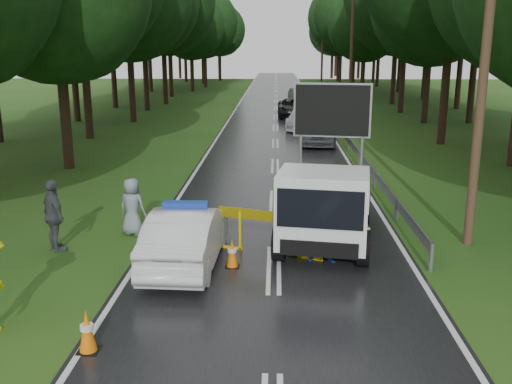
{
  "coord_description": "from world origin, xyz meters",
  "views": [
    {
      "loc": [
        0.02,
        -12.7,
        5.18
      ],
      "look_at": [
        -0.51,
        2.35,
        1.3
      ],
      "focal_mm": 40.0,
      "sensor_mm": 36.0,
      "label": 1
    }
  ],
  "objects_px": {
    "work_truck": "(326,203)",
    "barrier": "(270,222)",
    "civilian": "(326,228)",
    "queue_car_fourth": "(302,98)",
    "queue_car_first": "(318,129)",
    "officer": "(299,211)",
    "queue_car_third": "(293,108)",
    "police_sedan": "(187,236)",
    "queue_car_second": "(305,116)"
  },
  "relations": [
    {
      "from": "police_sedan",
      "to": "civilian",
      "type": "bearing_deg",
      "value": -174.03
    },
    {
      "from": "police_sedan",
      "to": "officer",
      "type": "distance_m",
      "value": 3.26
    },
    {
      "from": "work_truck",
      "to": "civilian",
      "type": "distance_m",
      "value": 1.43
    },
    {
      "from": "officer",
      "to": "queue_car_first",
      "type": "relative_size",
      "value": 0.38
    },
    {
      "from": "officer",
      "to": "civilian",
      "type": "xyz_separation_m",
      "value": [
        0.61,
        -1.5,
        0.02
      ]
    },
    {
      "from": "queue_car_fourth",
      "to": "police_sedan",
      "type": "bearing_deg",
      "value": -104.54
    },
    {
      "from": "barrier",
      "to": "police_sedan",
      "type": "bearing_deg",
      "value": -141.28
    },
    {
      "from": "barrier",
      "to": "queue_car_fourth",
      "type": "bearing_deg",
      "value": 104.87
    },
    {
      "from": "police_sedan",
      "to": "queue_car_fourth",
      "type": "distance_m",
      "value": 37.06
    },
    {
      "from": "queue_car_third",
      "to": "barrier",
      "type": "bearing_deg",
      "value": -93.68
    },
    {
      "from": "barrier",
      "to": "queue_car_second",
      "type": "distance_m",
      "value": 23.06
    },
    {
      "from": "work_truck",
      "to": "officer",
      "type": "distance_m",
      "value": 0.77
    },
    {
      "from": "queue_car_first",
      "to": "queue_car_fourth",
      "type": "distance_m",
      "value": 19.1
    },
    {
      "from": "police_sedan",
      "to": "queue_car_first",
      "type": "distance_m",
      "value": 18.25
    },
    {
      "from": "queue_car_first",
      "to": "civilian",
      "type": "bearing_deg",
      "value": -90.01
    },
    {
      "from": "police_sedan",
      "to": "queue_car_second",
      "type": "relative_size",
      "value": 0.83
    },
    {
      "from": "civilian",
      "to": "queue_car_fourth",
      "type": "relative_size",
      "value": 0.37
    },
    {
      "from": "officer",
      "to": "queue_car_first",
      "type": "bearing_deg",
      "value": -94.66
    },
    {
      "from": "officer",
      "to": "queue_car_fourth",
      "type": "relative_size",
      "value": 0.36
    },
    {
      "from": "civilian",
      "to": "queue_car_first",
      "type": "distance_m",
      "value": 17.5
    },
    {
      "from": "work_truck",
      "to": "queue_car_first",
      "type": "bearing_deg",
      "value": 95.61
    },
    {
      "from": "officer",
      "to": "civilian",
      "type": "height_order",
      "value": "civilian"
    },
    {
      "from": "queue_car_second",
      "to": "queue_car_fourth",
      "type": "distance_m",
      "value": 13.11
    },
    {
      "from": "officer",
      "to": "queue_car_third",
      "type": "distance_m",
      "value": 27.98
    },
    {
      "from": "work_truck",
      "to": "officer",
      "type": "relative_size",
      "value": 3.09
    },
    {
      "from": "barrier",
      "to": "queue_car_first",
      "type": "bearing_deg",
      "value": 100.49
    },
    {
      "from": "police_sedan",
      "to": "work_truck",
      "type": "bearing_deg",
      "value": -152.72
    },
    {
      "from": "work_truck",
      "to": "officer",
      "type": "height_order",
      "value": "work_truck"
    },
    {
      "from": "barrier",
      "to": "civilian",
      "type": "relative_size",
      "value": 1.48
    },
    {
      "from": "officer",
      "to": "queue_car_first",
      "type": "height_order",
      "value": "officer"
    },
    {
      "from": "officer",
      "to": "queue_car_second",
      "type": "xyz_separation_m",
      "value": [
        1.26,
        21.97,
        -0.11
      ]
    },
    {
      "from": "queue_car_third",
      "to": "queue_car_fourth",
      "type": "bearing_deg",
      "value": 81.85
    },
    {
      "from": "barrier",
      "to": "officer",
      "type": "relative_size",
      "value": 1.5
    },
    {
      "from": "queue_car_first",
      "to": "queue_car_third",
      "type": "xyz_separation_m",
      "value": [
        -0.98,
        12.0,
        -0.1
      ]
    },
    {
      "from": "work_truck",
      "to": "queue_car_fourth",
      "type": "bearing_deg",
      "value": 97.52
    },
    {
      "from": "work_truck",
      "to": "barrier",
      "type": "relative_size",
      "value": 2.06
    },
    {
      "from": "police_sedan",
      "to": "queue_car_second",
      "type": "height_order",
      "value": "police_sedan"
    },
    {
      "from": "queue_car_third",
      "to": "work_truck",
      "type": "bearing_deg",
      "value": -90.74
    },
    {
      "from": "queue_car_first",
      "to": "queue_car_second",
      "type": "relative_size",
      "value": 0.87
    },
    {
      "from": "barrier",
      "to": "queue_car_third",
      "type": "height_order",
      "value": "queue_car_third"
    },
    {
      "from": "officer",
      "to": "queue_car_third",
      "type": "height_order",
      "value": "officer"
    },
    {
      "from": "queue_car_second",
      "to": "queue_car_third",
      "type": "distance_m",
      "value": 6.03
    },
    {
      "from": "police_sedan",
      "to": "queue_car_third",
      "type": "xyz_separation_m",
      "value": [
        3.43,
        29.71,
        -0.03
      ]
    },
    {
      "from": "work_truck",
      "to": "queue_car_third",
      "type": "bearing_deg",
      "value": 99.03
    },
    {
      "from": "barrier",
      "to": "queue_car_first",
      "type": "height_order",
      "value": "queue_car_first"
    },
    {
      "from": "officer",
      "to": "queue_car_first",
      "type": "xyz_separation_m",
      "value": [
        1.65,
        15.97,
        -0.1
      ]
    },
    {
      "from": "civilian",
      "to": "queue_car_second",
      "type": "bearing_deg",
      "value": 92.02
    },
    {
      "from": "police_sedan",
      "to": "civilian",
      "type": "xyz_separation_m",
      "value": [
        3.37,
        0.23,
        0.18
      ]
    },
    {
      "from": "work_truck",
      "to": "barrier",
      "type": "xyz_separation_m",
      "value": [
        -1.49,
        -0.91,
        -0.25
      ]
    },
    {
      "from": "queue_car_third",
      "to": "queue_car_first",
      "type": "bearing_deg",
      "value": -86.17
    }
  ]
}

